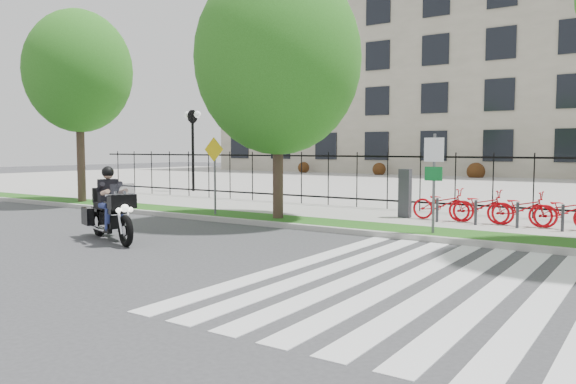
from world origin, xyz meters
The scene contains 15 objects.
ground centered at (0.00, 0.00, 0.00)m, with size 120.00×120.00×0.00m, color #37373A.
curb centered at (0.00, 4.10, 0.07)m, with size 60.00×0.20×0.15m, color #9C9A93.
grass_verge centered at (0.00, 4.95, 0.07)m, with size 60.00×1.50×0.15m, color #205114.
sidewalk centered at (0.00, 7.45, 0.07)m, with size 60.00×3.50×0.15m, color #99978F.
plaza centered at (0.00, 25.00, 0.05)m, with size 80.00×34.00×0.10m, color #99978F.
crosswalk_stripes centered at (4.83, 0.00, 0.01)m, with size 5.70×8.00×0.01m, color silver, non-canonical shape.
iron_fence centered at (0.00, 9.20, 1.15)m, with size 30.00×0.06×2.00m, color black, non-canonical shape.
office_building centered at (0.00, 44.92, 9.97)m, with size 60.00×21.90×20.15m.
lamp_post_left centered at (-12.00, 12.00, 3.21)m, with size 1.06×0.70×4.25m.
street_tree_0 centered at (-11.42, 4.95, 5.32)m, with size 4.21×4.21×7.61m.
street_tree_1 centered at (-1.73, 4.95, 4.97)m, with size 5.04×5.04×7.73m.
bike_share_station centered at (5.35, 7.20, 0.64)m, with size 7.80×0.86×1.50m.
sign_pole_regulatory centered at (3.30, 4.58, 1.74)m, with size 0.50×0.09×2.50m.
sign_pole_warning centered at (-3.98, 4.58, 1.74)m, with size 0.78×0.09×2.49m.
motorcycle_rider centered at (-3.20, -0.15, 0.74)m, with size 2.74×1.44×2.22m.
Camera 1 is at (8.13, -9.09, 2.28)m, focal length 35.00 mm.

